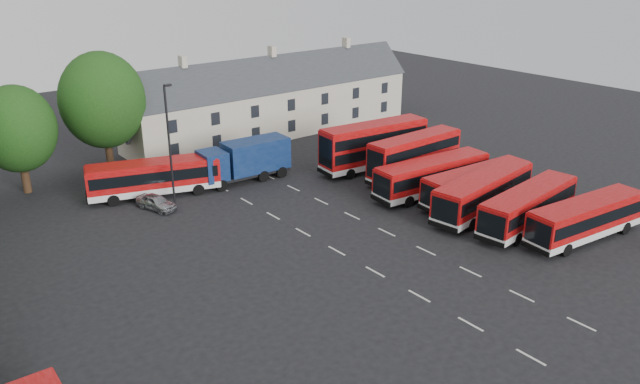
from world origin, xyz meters
The scene contains 14 objects.
ground centered at (0.00, 0.00, 0.00)m, with size 140.00×140.00×0.00m, color black.
lane_markings centered at (2.50, 2.00, 0.01)m, with size 5.15×33.80×0.01m.
terrace_houses centered at (14.00, 30.00, 3.86)m, with size 35.70×7.13×10.06m.
bus_row_a centered at (15.61, -8.01, 1.83)m, with size 10.95×3.64×3.04m.
bus_row_b centered at (14.20, -4.02, 1.86)m, with size 11.17×3.67×3.10m.
bus_row_c centered at (13.71, -0.15, 1.95)m, with size 11.73×4.16×3.25m.
bus_row_d centered at (14.96, 1.51, 1.83)m, with size 10.94×3.24×3.05m.
bus_row_e centered at (13.58, 5.24, 1.91)m, with size 11.42×3.63×3.18m.
bus_dd_south centered at (15.30, 8.99, 2.38)m, with size 10.21×2.49×4.17m.
bus_dd_north centered at (14.27, 13.37, 2.62)m, with size 11.42×3.77×4.59m.
bus_north centered at (-5.52, 20.08, 1.89)m, with size 11.39×5.85×3.15m.
box_truck centered at (2.81, 18.41, 2.10)m, with size 8.70×3.21×3.74m.
silver_car centered at (-6.77, 17.18, 0.64)m, with size 1.51×3.75×1.28m, color #A5A8AC.
lamppost centered at (-5.22, 16.91, 5.49)m, with size 0.71×0.29×10.28m.
Camera 1 is at (-25.98, -28.51, 20.25)m, focal length 35.00 mm.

